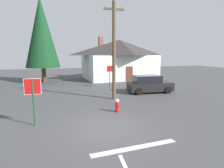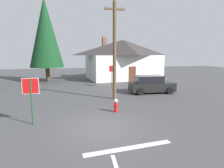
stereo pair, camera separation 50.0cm
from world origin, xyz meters
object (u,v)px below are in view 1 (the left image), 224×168
at_px(fire_hydrant, 117,105).
at_px(parked_car, 149,84).
at_px(house, 119,59).
at_px(utility_pole, 114,50).
at_px(stop_sign_near, 33,92).
at_px(pine_tree_short_left, 41,33).
at_px(stop_sign_far, 110,72).

xyz_separation_m(fire_hydrant, parked_car, (4.70, 4.95, 0.36)).
bearing_deg(house, parked_car, -91.96).
relative_size(utility_pole, parked_car, 1.79).
distance_m(stop_sign_near, pine_tree_short_left, 16.35).
distance_m(stop_sign_far, parked_car, 4.70).
bearing_deg(fire_hydrant, pine_tree_short_left, 110.79).
distance_m(stop_sign_near, fire_hydrant, 5.05).
height_order(fire_hydrant, pine_tree_short_left, pine_tree_short_left).
xyz_separation_m(utility_pole, house, (4.32, 12.24, -1.02)).
relative_size(stop_sign_far, house, 0.21).
bearing_deg(pine_tree_short_left, utility_pole, -60.86).
relative_size(utility_pole, pine_tree_short_left, 0.71).
relative_size(utility_pole, stop_sign_far, 3.18).
height_order(fire_hydrant, house, house).
xyz_separation_m(stop_sign_far, house, (3.32, 7.11, 1.26)).
height_order(stop_sign_near, house, house).
distance_m(stop_sign_near, stop_sign_far, 11.54).
height_order(stop_sign_near, parked_car, stop_sign_near).
bearing_deg(fire_hydrant, stop_sign_near, -167.52).
bearing_deg(pine_tree_short_left, house, 5.14).
relative_size(stop_sign_near, fire_hydrant, 2.90).
bearing_deg(house, stop_sign_near, -120.52).
height_order(fire_hydrant, parked_car, parked_car).
distance_m(stop_sign_near, utility_pole, 7.37).
relative_size(utility_pole, house, 0.67).
xyz_separation_m(house, pine_tree_short_left, (-10.62, -0.96, 3.34)).
xyz_separation_m(fire_hydrant, stop_sign_far, (1.74, 8.49, 1.28)).
bearing_deg(house, fire_hydrant, -107.98).
height_order(stop_sign_far, pine_tree_short_left, pine_tree_short_left).
relative_size(parked_car, pine_tree_short_left, 0.40).
xyz_separation_m(fire_hydrant, pine_tree_short_left, (-5.56, 14.64, 5.88)).
xyz_separation_m(utility_pole, pine_tree_short_left, (-6.29, 11.29, 2.32)).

